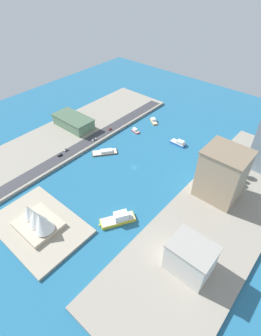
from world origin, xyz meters
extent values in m
plane|color=#23668E|center=(0.00, 0.00, 0.00)|extent=(440.00, 440.00, 0.00)
cube|color=gray|center=(-85.90, 0.00, 1.27)|extent=(70.00, 240.00, 2.55)
cube|color=gray|center=(85.90, 0.00, 1.27)|extent=(70.00, 240.00, 2.55)
cube|color=#A89E89|center=(8.50, 96.51, 1.00)|extent=(69.24, 48.05, 2.00)
cube|color=#38383D|center=(59.80, 0.00, 2.62)|extent=(12.73, 228.00, 0.15)
cube|color=orange|center=(34.19, -76.24, 0.75)|extent=(14.52, 12.76, 1.50)
cone|color=orange|center=(28.11, -71.56, 0.75)|extent=(1.90, 1.90, 1.35)
cube|color=white|center=(35.59, -77.32, 2.67)|extent=(6.71, 6.51, 2.33)
cube|color=beige|center=(34.19, -76.24, 1.55)|extent=(13.93, 12.25, 0.10)
cube|color=blue|center=(-10.76, -57.33, 1.00)|extent=(16.06, 7.19, 2.00)
cone|color=blue|center=(-2.23, -57.24, 1.00)|extent=(1.82, 1.82, 1.80)
cube|color=white|center=(-13.34, -57.36, 3.42)|extent=(7.12, 5.38, 2.84)
cube|color=beige|center=(-10.76, -57.33, 2.05)|extent=(15.42, 6.90, 0.10)
cube|color=brown|center=(35.47, 2.47, 0.63)|extent=(21.75, 24.27, 1.26)
cone|color=brown|center=(43.19, 12.19, 0.63)|extent=(1.60, 1.60, 1.14)
cube|color=white|center=(34.39, 1.11, 2.31)|extent=(11.23, 12.23, 2.08)
cube|color=beige|center=(35.47, 2.47, 1.31)|extent=(20.88, 23.30, 0.10)
cube|color=yellow|center=(-31.11, 55.69, 1.36)|extent=(20.45, 26.32, 2.73)
cone|color=yellow|center=(-24.15, 67.30, 1.36)|extent=(3.37, 3.37, 2.45)
cube|color=white|center=(-32.44, 53.48, 5.44)|extent=(10.68, 11.93, 5.44)
cube|color=beige|center=(-31.11, 55.69, 2.78)|extent=(19.63, 25.27, 0.10)
cube|color=red|center=(36.88, -46.71, 0.69)|extent=(10.32, 6.32, 1.37)
cone|color=red|center=(31.77, -45.79, 0.69)|extent=(1.43, 1.43, 1.23)
cube|color=white|center=(38.29, -46.97, 2.48)|extent=(5.66, 4.43, 2.22)
cube|color=beige|center=(36.88, -46.71, 1.42)|extent=(9.90, 6.07, 0.10)
cube|color=slate|center=(93.51, -8.06, 7.97)|extent=(44.11, 22.71, 10.84)
cube|color=#47624A|center=(93.51, -8.06, 13.79)|extent=(45.87, 23.62, 0.80)
cube|color=silver|center=(-90.22, 55.37, 13.94)|extent=(25.73, 20.05, 22.79)
cube|color=#9D9992|center=(-90.22, 55.37, 25.74)|extent=(26.76, 20.85, 0.80)
cube|color=tan|center=(-73.98, -15.15, 23.36)|extent=(30.98, 27.52, 41.63)
cube|color=#7C6B55|center=(-73.98, -15.15, 44.58)|extent=(32.22, 28.62, 0.80)
cylinder|color=black|center=(63.47, 28.31, 3.02)|extent=(0.27, 0.65, 0.64)
cylinder|color=black|center=(65.10, 28.26, 3.02)|extent=(0.27, 0.65, 0.64)
cylinder|color=black|center=(63.38, 25.12, 3.02)|extent=(0.27, 0.65, 0.64)
cylinder|color=black|center=(65.00, 25.07, 3.02)|extent=(0.27, 0.65, 0.64)
cube|color=#B7B7BC|center=(64.24, 26.69, 3.37)|extent=(1.96, 4.61, 0.90)
cube|color=#262D38|center=(64.23, 26.46, 4.08)|extent=(1.68, 2.60, 0.53)
cylinder|color=black|center=(57.67, -5.81, 3.02)|extent=(0.26, 0.64, 0.64)
cylinder|color=black|center=(55.88, -5.79, 3.02)|extent=(0.26, 0.64, 0.64)
cylinder|color=black|center=(57.70, -2.30, 3.02)|extent=(0.26, 0.64, 0.64)
cylinder|color=black|center=(55.92, -2.28, 3.02)|extent=(0.26, 0.64, 0.64)
cube|color=white|center=(56.79, -4.04, 3.28)|extent=(2.03, 5.04, 0.73)
cube|color=#262D38|center=(56.80, -3.79, 3.90)|extent=(1.77, 2.83, 0.50)
cylinder|color=black|center=(59.06, -30.24, 3.02)|extent=(0.28, 0.65, 0.64)
cylinder|color=black|center=(57.40, -30.32, 3.02)|extent=(0.28, 0.65, 0.64)
cylinder|color=black|center=(58.92, -27.24, 3.02)|extent=(0.28, 0.65, 0.64)
cylinder|color=black|center=(57.26, -27.32, 3.02)|extent=(0.28, 0.65, 0.64)
cube|color=red|center=(58.16, -28.78, 3.33)|extent=(2.07, 4.37, 0.82)
cube|color=#262D38|center=(58.15, -28.57, 3.98)|extent=(1.75, 2.48, 0.48)
cylinder|color=black|center=(61.21, 37.32, 3.02)|extent=(0.27, 0.65, 0.64)
cylinder|color=black|center=(62.72, 37.36, 3.02)|extent=(0.27, 0.65, 0.64)
cylinder|color=black|center=(61.31, 33.96, 3.02)|extent=(0.27, 0.65, 0.64)
cylinder|color=black|center=(62.82, 34.00, 3.02)|extent=(0.27, 0.65, 0.64)
cube|color=black|center=(62.01, 35.66, 3.31)|extent=(1.86, 4.85, 0.77)
cube|color=#262D38|center=(62.02, 35.42, 4.01)|extent=(1.59, 2.74, 0.63)
cylinder|color=black|center=(52.26, -14.03, 5.30)|extent=(0.18, 0.18, 5.50)
cube|color=black|center=(52.26, -14.03, 8.55)|extent=(0.36, 0.36, 1.00)
sphere|color=red|center=(52.26, -14.03, 8.90)|extent=(0.24, 0.24, 0.24)
sphere|color=yellow|center=(52.26, -14.03, 8.55)|extent=(0.24, 0.24, 0.24)
sphere|color=green|center=(52.26, -14.03, 8.20)|extent=(0.24, 0.24, 0.24)
cube|color=#BCAD93|center=(8.50, 96.51, 3.50)|extent=(30.89, 26.22, 3.00)
cone|color=white|center=(0.80, 96.51, 12.04)|extent=(16.33, 13.74, 16.59)
cone|color=white|center=(8.50, 96.51, 11.10)|extent=(14.29, 13.16, 13.43)
cone|color=white|center=(17.21, 96.51, 10.43)|extent=(11.27, 9.50, 12.36)
cylinder|color=brown|center=(-81.79, -49.77, 4.56)|extent=(0.50, 0.50, 4.01)
sphere|color=#2D7233|center=(-81.79, -49.77, 9.23)|extent=(6.67, 6.67, 6.67)
cylinder|color=brown|center=(-82.63, -42.66, 3.81)|extent=(0.50, 0.50, 2.53)
sphere|color=#2D7233|center=(-82.63, -42.66, 6.98)|extent=(4.76, 4.76, 4.76)
cylinder|color=brown|center=(-79.56, -36.24, 4.44)|extent=(0.50, 0.50, 3.78)
sphere|color=#2D7233|center=(-79.56, -36.24, 9.01)|extent=(6.71, 6.71, 6.71)
camera|label=1|loc=(-118.03, 142.58, 156.37)|focal=28.16mm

